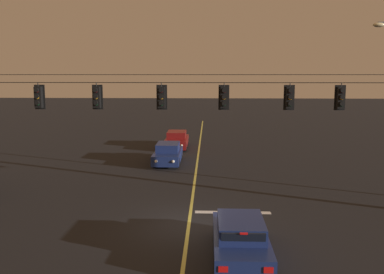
% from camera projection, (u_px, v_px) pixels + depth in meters
% --- Properties ---
extents(ground_plane, '(180.00, 180.00, 0.00)m').
position_uv_depth(ground_plane, '(189.00, 224.00, 17.20)').
color(ground_plane, black).
extents(lane_centre_stripe, '(0.14, 60.00, 0.01)m').
position_uv_depth(lane_centre_stripe, '(195.00, 176.00, 25.26)').
color(lane_centre_stripe, '#D1C64C').
rests_on(lane_centre_stripe, ground).
extents(stop_bar_paint, '(3.40, 0.36, 0.01)m').
position_uv_depth(stop_bar_paint, '(233.00, 212.00, 18.67)').
color(stop_bar_paint, silver).
rests_on(stop_bar_paint, ground).
extents(signal_span_assembly, '(21.30, 0.32, 7.18)m').
position_uv_depth(signal_span_assembly, '(191.00, 128.00, 18.77)').
color(signal_span_assembly, '#2D2116').
rests_on(signal_span_assembly, ground).
extents(traffic_light_leftmost, '(0.48, 0.41, 1.22)m').
position_uv_depth(traffic_light_leftmost, '(38.00, 97.00, 18.82)').
color(traffic_light_leftmost, black).
extents(traffic_light_left_inner, '(0.48, 0.41, 1.22)m').
position_uv_depth(traffic_light_left_inner, '(97.00, 97.00, 18.72)').
color(traffic_light_left_inner, black).
extents(traffic_light_centre, '(0.48, 0.41, 1.22)m').
position_uv_depth(traffic_light_centre, '(161.00, 97.00, 18.60)').
color(traffic_light_centre, black).
extents(traffic_light_right_inner, '(0.48, 0.41, 1.22)m').
position_uv_depth(traffic_light_right_inner, '(224.00, 97.00, 18.49)').
color(traffic_light_right_inner, black).
extents(traffic_light_rightmost, '(0.48, 0.41, 1.22)m').
position_uv_depth(traffic_light_rightmost, '(290.00, 98.00, 18.37)').
color(traffic_light_rightmost, black).
extents(traffic_light_far_right, '(0.48, 0.41, 1.22)m').
position_uv_depth(traffic_light_far_right, '(341.00, 98.00, 18.28)').
color(traffic_light_far_right, black).
extents(car_waiting_near_lane, '(1.80, 4.33, 1.39)m').
position_uv_depth(car_waiting_near_lane, '(240.00, 239.00, 14.00)').
color(car_waiting_near_lane, navy).
rests_on(car_waiting_near_lane, ground).
extents(car_oncoming_lead, '(1.80, 4.42, 1.39)m').
position_uv_depth(car_oncoming_lead, '(168.00, 154.00, 28.97)').
color(car_oncoming_lead, navy).
rests_on(car_oncoming_lead, ground).
extents(car_oncoming_trailing, '(1.80, 4.42, 1.39)m').
position_uv_depth(car_oncoming_trailing, '(177.00, 140.00, 34.94)').
color(car_oncoming_trailing, maroon).
rests_on(car_oncoming_trailing, ground).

